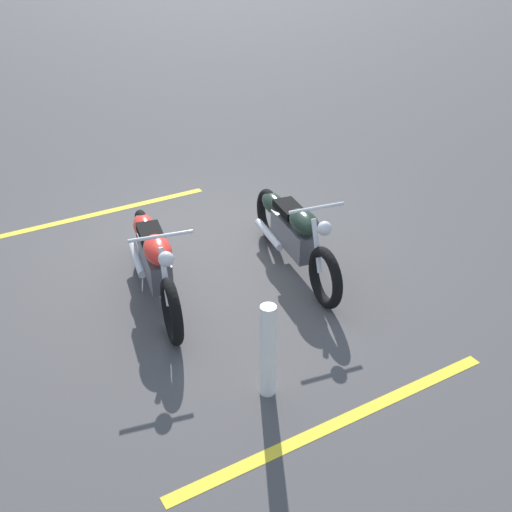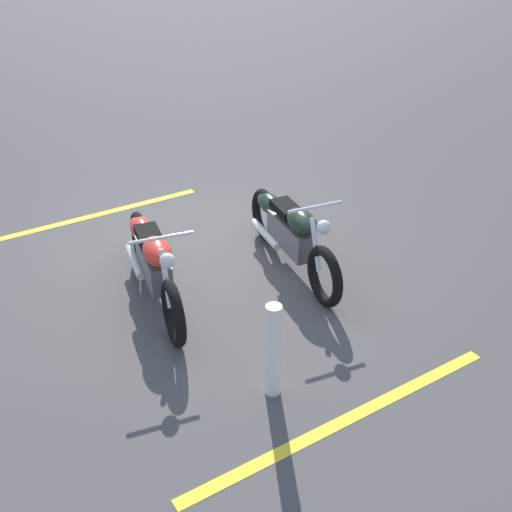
{
  "view_description": "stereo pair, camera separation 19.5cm",
  "coord_description": "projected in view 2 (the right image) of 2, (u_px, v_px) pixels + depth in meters",
  "views": [
    {
      "loc": [
        6.01,
        -2.81,
        3.86
      ],
      "look_at": [
        1.3,
        0.0,
        0.65
      ],
      "focal_mm": 44.15,
      "sensor_mm": 36.0,
      "label": 1
    },
    {
      "loc": [
        5.91,
        -2.98,
        3.86
      ],
      "look_at": [
        1.3,
        0.0,
        0.65
      ],
      "focal_mm": 44.15,
      "sensor_mm": 36.0,
      "label": 2
    }
  ],
  "objects": [
    {
      "name": "ground_plane",
      "position": [
        198.0,
        257.0,
        7.63
      ],
      "size": [
        60.0,
        60.0,
        0.0
      ],
      "primitive_type": "plane",
      "color": "#474444"
    },
    {
      "name": "bollard_post",
      "position": [
        273.0,
        351.0,
        5.35
      ],
      "size": [
        0.14,
        0.14,
        0.92
      ],
      "primitive_type": "cylinder",
      "color": "white",
      "rests_on": "ground"
    },
    {
      "name": "parking_stripe_mid",
      "position": [
        346.0,
        420.0,
        5.28
      ],
      "size": [
        0.14,
        3.2,
        0.01
      ],
      "primitive_type": "cube",
      "rotation": [
        0.0,
        0.0,
        1.56
      ],
      "color": "yellow",
      "rests_on": "ground"
    },
    {
      "name": "motorcycle_bright_foreground",
      "position": [
        153.0,
        260.0,
        6.65
      ],
      "size": [
        2.2,
        0.72,
        1.04
      ],
      "rotation": [
        0.0,
        0.0,
        -0.21
      ],
      "color": "black",
      "rests_on": "ground"
    },
    {
      "name": "parking_stripe_near",
      "position": [
        89.0,
        217.0,
        8.54
      ],
      "size": [
        0.14,
        3.2,
        0.01
      ],
      "primitive_type": "cube",
      "rotation": [
        0.0,
        0.0,
        1.56
      ],
      "color": "yellow",
      "rests_on": "ground"
    },
    {
      "name": "motorcycle_dark_foreground",
      "position": [
        290.0,
        231.0,
        7.21
      ],
      "size": [
        2.22,
        0.67,
        1.04
      ],
      "rotation": [
        0.0,
        0.0,
        -0.17
      ],
      "color": "black",
      "rests_on": "ground"
    }
  ]
}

